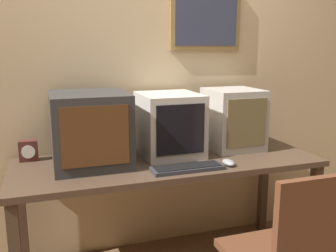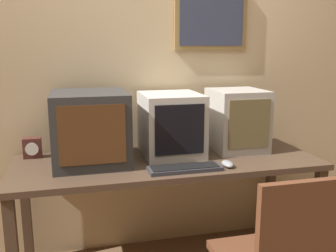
# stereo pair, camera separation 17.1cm
# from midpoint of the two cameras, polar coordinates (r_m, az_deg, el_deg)

# --- Properties ---
(wall_back) EXTENTS (8.00, 0.08, 2.60)m
(wall_back) POSITION_cam_midpoint_polar(r_m,az_deg,el_deg) (2.63, -4.67, 8.88)
(wall_back) COLOR #D1B284
(wall_back) RESTS_ON ground_plane
(desk) EXTENTS (1.88, 0.68, 0.75)m
(desk) POSITION_cam_midpoint_polar(r_m,az_deg,el_deg) (2.36, -2.08, -7.02)
(desk) COLOR #4C3828
(desk) RESTS_ON ground_plane
(monitor_left) EXTENTS (0.44, 0.48, 0.43)m
(monitor_left) POSITION_cam_midpoint_polar(r_m,az_deg,el_deg) (2.27, -13.93, -0.46)
(monitor_left) COLOR #333333
(monitor_left) RESTS_ON desk
(monitor_center) EXTENTS (0.37, 0.42, 0.40)m
(monitor_center) POSITION_cam_midpoint_polar(r_m,az_deg,el_deg) (2.41, -1.81, 0.25)
(monitor_center) COLOR beige
(monitor_center) RESTS_ON desk
(monitor_right) EXTENTS (0.34, 0.37, 0.41)m
(monitor_right) POSITION_cam_midpoint_polar(r_m,az_deg,el_deg) (2.59, 8.04, 1.05)
(monitor_right) COLOR #B7B2A8
(monitor_right) RESTS_ON desk
(keyboard_main) EXTENTS (0.42, 0.13, 0.03)m
(keyboard_main) POSITION_cam_midpoint_polar(r_m,az_deg,el_deg) (2.14, 0.70, -6.44)
(keyboard_main) COLOR #333338
(keyboard_main) RESTS_ON desk
(mouse_near_keyboard) EXTENTS (0.06, 0.11, 0.04)m
(mouse_near_keyboard) POSITION_cam_midpoint_polar(r_m,az_deg,el_deg) (2.24, 7.06, -5.57)
(mouse_near_keyboard) COLOR gray
(mouse_near_keyboard) RESTS_ON desk
(desk_clock) EXTENTS (0.11, 0.07, 0.13)m
(desk_clock) POSITION_cam_midpoint_polar(r_m,az_deg,el_deg) (2.49, -22.37, -3.52)
(desk_clock) COLOR #4C231E
(desk_clock) RESTS_ON desk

